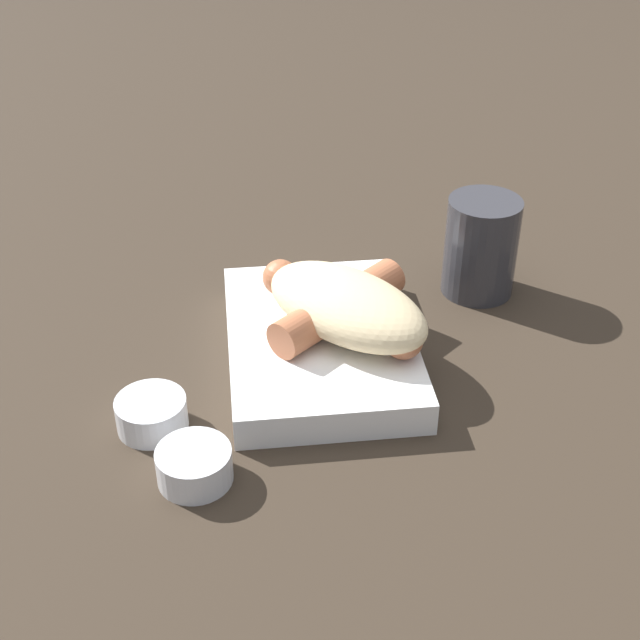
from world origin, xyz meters
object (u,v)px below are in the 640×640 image
Objects in this scene: food_tray at (320,344)px; condiment_cup_far at (195,467)px; drink_glass at (481,247)px; sausage at (339,307)px; condiment_cup_near at (152,415)px; bread_roll at (346,304)px.

condiment_cup_far is (0.13, -0.11, -0.00)m from food_tray.
condiment_cup_far is at bearing -49.86° from drink_glass.
sausage is 2.52× the size of condiment_cup_near.
sausage is 0.18m from condiment_cup_near.
bread_roll is 3.18× the size of condiment_cup_far.
sausage is at bearing 117.41° from food_tray.
drink_glass is (-0.09, 0.14, -0.00)m from bread_roll.
food_tray is 2.32× the size of drink_glass.
drink_glass is (-0.16, 0.30, 0.04)m from condiment_cup_near.
bread_roll reaches higher than condiment_cup_far.
condiment_cup_far is at bearing -43.11° from bread_roll.
drink_glass reaches higher than food_tray.
drink_glass is at bearing 130.14° from condiment_cup_far.
condiment_cup_near is 0.58× the size of drink_glass.
food_tray reaches higher than condiment_cup_far.
food_tray is 0.16m from condiment_cup_near.
condiment_cup_far is at bearing -40.60° from sausage.
food_tray is 0.17m from condiment_cup_far.
condiment_cup_near and condiment_cup_far have the same top height.
food_tray is at bearing 141.80° from condiment_cup_far.
condiment_cup_near is (0.08, -0.16, -0.04)m from bread_roll.
condiment_cup_near is (0.08, -0.15, -0.03)m from sausage.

